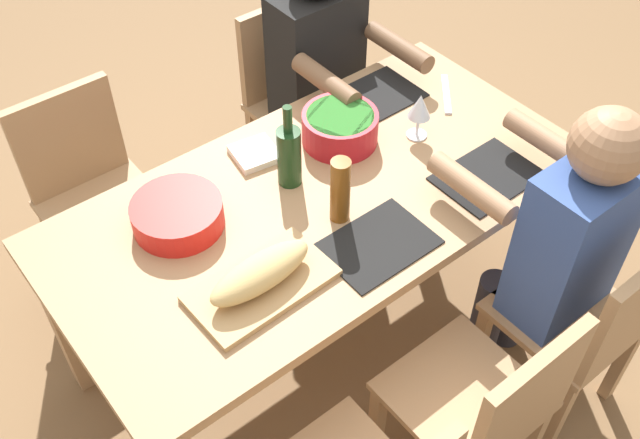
% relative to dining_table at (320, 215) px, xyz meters
% --- Properties ---
extents(ground_plane, '(8.00, 8.00, 0.00)m').
position_rel_dining_table_xyz_m(ground_plane, '(0.00, 0.00, -0.65)').
color(ground_plane, brown).
extents(dining_table, '(1.69, 0.86, 0.74)m').
position_rel_dining_table_xyz_m(dining_table, '(0.00, 0.00, 0.00)').
color(dining_table, '#A87F56').
rests_on(dining_table, ground_plane).
extents(chair_far_center, '(0.40, 0.40, 0.85)m').
position_rel_dining_table_xyz_m(chair_far_center, '(0.00, 0.75, -0.17)').
color(chair_far_center, '#A87F56').
rests_on(chair_far_center, ground_plane).
extents(chair_near_right, '(0.40, 0.40, 0.85)m').
position_rel_dining_table_xyz_m(chair_near_right, '(0.47, -0.75, -0.17)').
color(chair_near_right, '#A87F56').
rests_on(chair_near_right, ground_plane).
extents(chair_far_left, '(0.40, 0.40, 0.85)m').
position_rel_dining_table_xyz_m(chair_far_left, '(-0.47, 0.75, -0.17)').
color(chair_far_left, '#A87F56').
rests_on(chair_far_left, ground_plane).
extents(diner_far_left, '(0.41, 0.53, 1.20)m').
position_rel_dining_table_xyz_m(diner_far_left, '(-0.47, 0.57, 0.05)').
color(diner_far_left, '#2D2D38').
rests_on(diner_far_left, ground_plane).
extents(chair_near_left, '(0.40, 0.40, 0.85)m').
position_rel_dining_table_xyz_m(chair_near_left, '(-0.47, -0.75, -0.17)').
color(chair_near_left, '#A87F56').
rests_on(chair_near_left, ground_plane).
extents(diner_near_left, '(0.41, 0.53, 1.20)m').
position_rel_dining_table_xyz_m(diner_near_left, '(-0.47, -0.57, 0.05)').
color(diner_near_left, '#2D2D38').
rests_on(diner_near_left, ground_plane).
extents(serving_bowl_greens, '(0.25, 0.25, 0.11)m').
position_rel_dining_table_xyz_m(serving_bowl_greens, '(-0.21, -0.16, 0.15)').
color(serving_bowl_greens, '#B21923').
rests_on(serving_bowl_greens, dining_table).
extents(serving_bowl_fruit, '(0.27, 0.27, 0.08)m').
position_rel_dining_table_xyz_m(serving_bowl_fruit, '(0.41, -0.16, 0.14)').
color(serving_bowl_fruit, red).
rests_on(serving_bowl_fruit, dining_table).
extents(cutting_board, '(0.41, 0.23, 0.02)m').
position_rel_dining_table_xyz_m(cutting_board, '(0.35, 0.19, 0.10)').
color(cutting_board, tan).
rests_on(cutting_board, dining_table).
extents(bread_loaf, '(0.32, 0.12, 0.09)m').
position_rel_dining_table_xyz_m(bread_loaf, '(0.35, 0.19, 0.16)').
color(bread_loaf, tan).
rests_on(bread_loaf, cutting_board).
extents(wine_bottle, '(0.08, 0.08, 0.29)m').
position_rel_dining_table_xyz_m(wine_bottle, '(0.04, -0.11, 0.20)').
color(wine_bottle, '#193819').
rests_on(wine_bottle, dining_table).
extents(beer_bottle, '(0.06, 0.06, 0.22)m').
position_rel_dining_table_xyz_m(beer_bottle, '(0.01, 0.11, 0.20)').
color(beer_bottle, brown).
rests_on(beer_bottle, dining_table).
extents(wine_glass, '(0.08, 0.08, 0.17)m').
position_rel_dining_table_xyz_m(wine_glass, '(-0.43, -0.02, 0.21)').
color(wine_glass, silver).
rests_on(wine_glass, dining_table).
extents(placemat_far_center, '(0.32, 0.23, 0.01)m').
position_rel_dining_table_xyz_m(placemat_far_center, '(0.00, 0.27, 0.09)').
color(placemat_far_center, black).
rests_on(placemat_far_center, dining_table).
extents(placemat_far_left, '(0.32, 0.23, 0.01)m').
position_rel_dining_table_xyz_m(placemat_far_left, '(-0.47, 0.27, 0.09)').
color(placemat_far_left, black).
rests_on(placemat_far_left, dining_table).
extents(placemat_near_left, '(0.32, 0.23, 0.01)m').
position_rel_dining_table_xyz_m(placemat_near_left, '(-0.47, -0.27, 0.09)').
color(placemat_near_left, black).
rests_on(placemat_near_left, dining_table).
extents(carving_knife, '(0.17, 0.19, 0.01)m').
position_rel_dining_table_xyz_m(carving_knife, '(-0.68, -0.12, 0.09)').
color(carving_knife, silver).
rests_on(carving_knife, dining_table).
extents(napkin_stack, '(0.16, 0.16, 0.02)m').
position_rel_dining_table_xyz_m(napkin_stack, '(0.05, -0.27, 0.10)').
color(napkin_stack, white).
rests_on(napkin_stack, dining_table).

